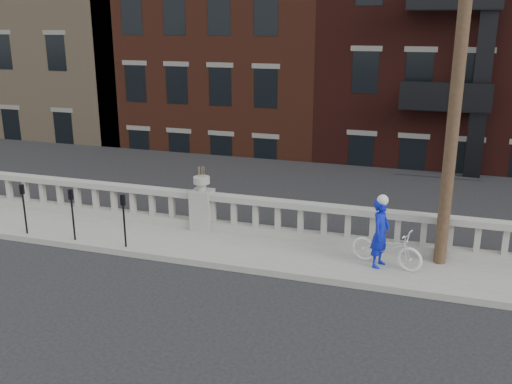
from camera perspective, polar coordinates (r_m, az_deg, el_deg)
ground at (r=12.55m, az=-12.54°, el=-10.24°), size 120.00×120.00×0.00m
sidewalk at (r=14.93m, az=-6.76°, el=-5.14°), size 32.00×2.20×0.15m
balustrade at (r=15.55m, az=-5.37°, el=-1.97°), size 28.00×0.34×1.03m
planter_pedestal at (r=15.49m, az=-5.39°, el=-1.31°), size 0.55×0.55×1.76m
lower_level at (r=33.15m, az=8.89°, el=11.41°), size 80.00×44.00×20.80m
utility_pole at (r=13.13m, az=19.87°, el=14.16°), size 1.60×0.28×10.00m
parking_meter_a at (r=16.23m, az=-22.22°, el=-1.06°), size 0.10×0.09×1.36m
parking_meter_b at (r=15.32m, az=-17.91°, el=-1.62°), size 0.10×0.09×1.36m
parking_meter_c at (r=14.51m, az=-13.09°, el=-2.24°), size 0.10×0.09×1.36m
bicycle at (r=13.55m, az=12.96°, el=-5.41°), size 1.80×1.06×0.90m
cyclist at (r=13.35m, az=12.35°, el=-4.04°), size 0.54×0.68×1.62m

